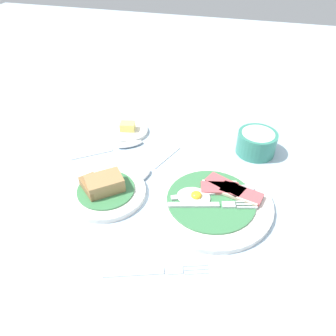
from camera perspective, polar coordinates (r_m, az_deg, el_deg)
name	(u,v)px	position (r m, az deg, el deg)	size (l,w,h in m)	color
ground_plane	(168,206)	(0.71, 0.02, -6.66)	(3.00, 3.00, 0.00)	#A3BCD1
breakfast_plate	(212,201)	(0.71, 7.63, -5.63)	(0.26, 0.26, 0.03)	silver
bread_plate	(105,189)	(0.74, -10.86, -3.58)	(0.18, 0.18, 0.05)	silver
sugar_cup	(257,142)	(0.87, 15.18, 4.35)	(0.10, 0.10, 0.06)	#337F6B
butter_dish	(128,130)	(0.93, -6.98, 6.53)	(0.11, 0.11, 0.03)	silver
teaspoon_by_saucer	(147,171)	(0.79, -3.59, -0.58)	(0.09, 0.19, 0.01)	silver
teaspoon_near_cup	(120,147)	(0.87, -8.33, 3.73)	(0.17, 0.13, 0.01)	silver
fork_on_cloth	(154,271)	(0.60, -2.42, -17.48)	(0.18, 0.08, 0.01)	silver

